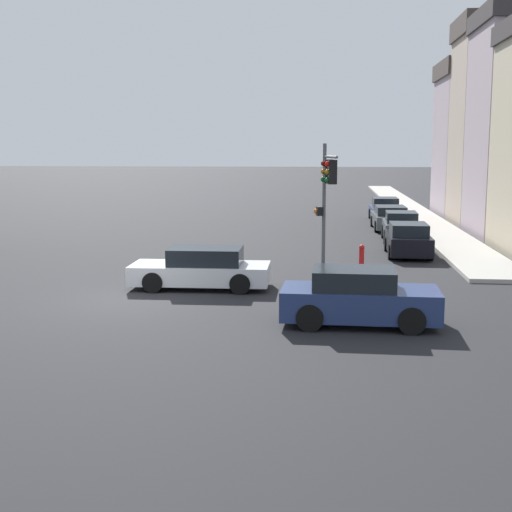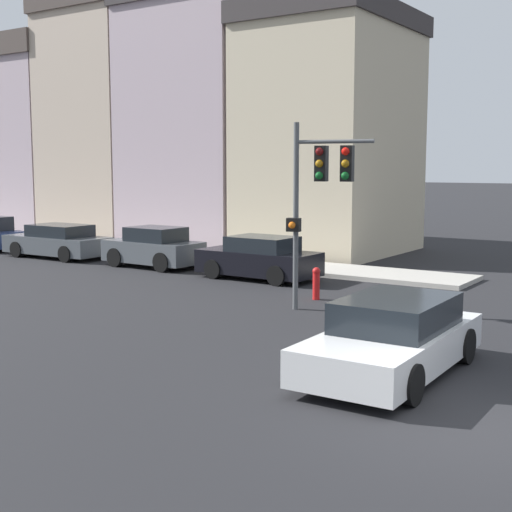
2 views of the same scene
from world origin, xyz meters
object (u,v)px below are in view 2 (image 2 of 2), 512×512
object	(u,v)px
traffic_signal	(320,183)
parked_car_2	(58,242)
fire_hydrant	(316,282)
crossing_car_1	(393,338)
parked_car_0	(259,259)
parked_car_1	(154,248)

from	to	relation	value
traffic_signal	parked_car_2	distance (m)	14.95
fire_hydrant	traffic_signal	bearing A→B (deg)	-149.08
crossing_car_1	fire_hydrant	size ratio (longest dim) A/B	5.08
fire_hydrant	parked_car_0	bearing A→B (deg)	57.06
parked_car_2	fire_hydrant	world-z (taller)	parked_car_2
parked_car_1	fire_hydrant	size ratio (longest dim) A/B	4.19
crossing_car_1	parked_car_1	size ratio (longest dim) A/B	1.21
crossing_car_1	traffic_signal	bearing A→B (deg)	-138.32
fire_hydrant	crossing_car_1	bearing A→B (deg)	-140.09
crossing_car_1	fire_hydrant	bearing A→B (deg)	-140.93
parked_car_1	fire_hydrant	distance (m)	8.55
parked_car_2	fire_hydrant	xyz separation A→B (m)	(-2.28, -13.39, -0.17)
parked_car_0	crossing_car_1	bearing A→B (deg)	136.99
traffic_signal	parked_car_0	bearing A→B (deg)	-142.98
traffic_signal	parked_car_2	size ratio (longest dim) A/B	1.04
parked_car_0	traffic_signal	bearing A→B (deg)	140.53
parked_car_1	crossing_car_1	bearing A→B (deg)	150.14
crossing_car_1	parked_car_0	xyz separation A→B (m)	(7.77, 8.05, 0.03)
traffic_signal	fire_hydrant	bearing A→B (deg)	-161.59
crossing_car_1	parked_car_1	xyz separation A→B (m)	(7.95, 12.89, 0.06)
traffic_signal	parked_car_0	size ratio (longest dim) A/B	1.18
crossing_car_1	parked_car_0	world-z (taller)	parked_car_0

